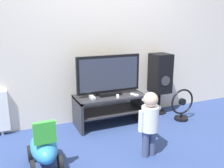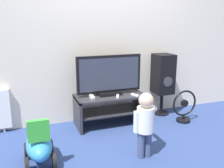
{
  "view_description": "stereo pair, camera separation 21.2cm",
  "coord_description": "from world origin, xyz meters",
  "views": [
    {
      "loc": [
        -1.32,
        -2.89,
        1.48
      ],
      "look_at": [
        0.0,
        0.14,
        0.62
      ],
      "focal_mm": 40.0,
      "sensor_mm": 36.0,
      "label": 1
    },
    {
      "loc": [
        -1.12,
        -2.97,
        1.48
      ],
      "look_at": [
        0.0,
        0.14,
        0.62
      ],
      "focal_mm": 40.0,
      "sensor_mm": 36.0,
      "label": 2
    }
  ],
  "objects": [
    {
      "name": "ground_plane",
      "position": [
        0.0,
        0.0,
        0.0
      ],
      "size": [
        16.0,
        16.0,
        0.0
      ],
      "primitive_type": "plane",
      "color": "navy"
    },
    {
      "name": "child",
      "position": [
        0.06,
        -0.74,
        0.44
      ],
      "size": [
        0.28,
        0.43,
        0.74
      ],
      "color": "#3F4C72",
      "rests_on": "ground_plane"
    },
    {
      "name": "remote_secondary",
      "position": [
        0.07,
        0.11,
        0.45
      ],
      "size": [
        0.08,
        0.13,
        0.03
      ],
      "color": "white",
      "rests_on": "tv_stand"
    },
    {
      "name": "television",
      "position": [
        0.0,
        0.25,
        0.72
      ],
      "size": [
        0.93,
        0.2,
        0.56
      ],
      "color": "black",
      "rests_on": "tv_stand"
    },
    {
      "name": "ride_on_toy",
      "position": [
        -1.04,
        -0.5,
        0.21
      ],
      "size": [
        0.3,
        0.56,
        0.55
      ],
      "color": "#338CD1",
      "rests_on": "ground_plane"
    },
    {
      "name": "tv_stand",
      "position": [
        0.0,
        0.23,
        0.29
      ],
      "size": [
        0.98,
        0.46,
        0.44
      ],
      "color": "#2D2D33",
      "rests_on": "ground_plane"
    },
    {
      "name": "remote_primary",
      "position": [
        0.32,
        0.08,
        0.45
      ],
      "size": [
        0.08,
        0.13,
        0.03
      ],
      "color": "white",
      "rests_on": "tv_stand"
    },
    {
      "name": "floor_fan",
      "position": [
        1.06,
        -0.06,
        0.22
      ],
      "size": [
        0.4,
        0.2,
        0.49
      ],
      "color": "black",
      "rests_on": "ground_plane"
    },
    {
      "name": "speaker_tower",
      "position": [
        0.92,
        0.34,
        0.64
      ],
      "size": [
        0.28,
        0.31,
        0.97
      ],
      "color": "black",
      "rests_on": "ground_plane"
    },
    {
      "name": "game_console",
      "position": [
        -0.28,
        0.18,
        0.46
      ],
      "size": [
        0.05,
        0.16,
        0.04
      ],
      "color": "white",
      "rests_on": "tv_stand"
    },
    {
      "name": "wall_back",
      "position": [
        0.0,
        0.54,
        1.3
      ],
      "size": [
        10.0,
        0.06,
        2.6
      ],
      "color": "silver",
      "rests_on": "ground_plane"
    }
  ]
}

